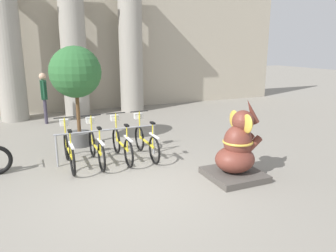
# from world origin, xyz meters

# --- Properties ---
(ground_plane) EXTENTS (60.00, 60.00, 0.00)m
(ground_plane) POSITION_xyz_m (0.00, 0.00, 0.00)
(ground_plane) COLOR gray
(building_facade) EXTENTS (20.00, 0.20, 6.00)m
(building_facade) POSITION_xyz_m (0.00, 8.60, 3.00)
(building_facade) COLOR #B2A893
(building_facade) RESTS_ON ground_plane
(column_left) EXTENTS (1.19, 1.19, 5.16)m
(column_left) POSITION_xyz_m (-2.26, 7.60, 2.62)
(column_left) COLOR gray
(column_left) RESTS_ON ground_plane
(column_middle) EXTENTS (1.19, 1.19, 5.16)m
(column_middle) POSITION_xyz_m (0.00, 7.60, 2.62)
(column_middle) COLOR gray
(column_middle) RESTS_ON ground_plane
(column_right) EXTENTS (1.19, 1.19, 5.16)m
(column_right) POSITION_xyz_m (2.26, 7.60, 2.62)
(column_right) COLOR gray
(column_right) RESTS_ON ground_plane
(bike_rack) EXTENTS (2.45, 0.05, 0.77)m
(bike_rack) POSITION_xyz_m (-0.12, 1.95, 0.57)
(bike_rack) COLOR gray
(bike_rack) RESTS_ON ground_plane
(bicycle_0) EXTENTS (0.48, 1.76, 1.07)m
(bicycle_0) POSITION_xyz_m (-1.04, 1.84, 0.41)
(bicycle_0) COLOR black
(bicycle_0) RESTS_ON ground_plane
(bicycle_1) EXTENTS (0.48, 1.76, 1.07)m
(bicycle_1) POSITION_xyz_m (-0.42, 1.83, 0.41)
(bicycle_1) COLOR black
(bicycle_1) RESTS_ON ground_plane
(bicycle_2) EXTENTS (0.48, 1.76, 1.07)m
(bicycle_2) POSITION_xyz_m (0.19, 1.85, 0.41)
(bicycle_2) COLOR black
(bicycle_2) RESTS_ON ground_plane
(bicycle_3) EXTENTS (0.48, 1.76, 1.07)m
(bicycle_3) POSITION_xyz_m (0.81, 1.83, 0.41)
(bicycle_3) COLOR black
(bicycle_3) RESTS_ON ground_plane
(elephant_statue) EXTENTS (1.10, 1.10, 1.68)m
(elephant_statue) POSITION_xyz_m (2.09, -0.20, 0.57)
(elephant_statue) COLOR #4C4742
(elephant_statue) RESTS_ON ground_plane
(person_pedestrian) EXTENTS (0.24, 0.47, 1.78)m
(person_pedestrian) POSITION_xyz_m (-1.25, 6.59, 1.08)
(person_pedestrian) COLOR #383342
(person_pedestrian) RESTS_ON ground_plane
(potted_tree) EXTENTS (1.36, 1.36, 2.70)m
(potted_tree) POSITION_xyz_m (-0.56, 3.43, 1.92)
(potted_tree) COLOR #4C4C4C
(potted_tree) RESTS_ON ground_plane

